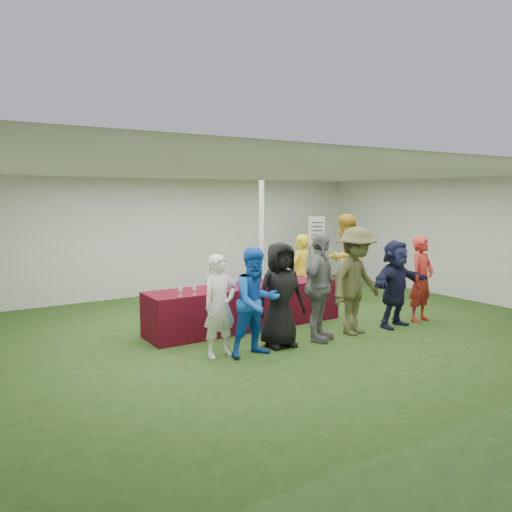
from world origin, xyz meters
TOP-DOWN VIEW (x-y plane):
  - ground at (0.00, 0.00)m, footprint 60.00×60.00m
  - tent at (0.50, 1.20)m, footprint 10.00×10.00m
  - serving_table at (-0.35, 0.38)m, footprint 3.60×0.80m
  - wine_bottles at (0.26, 0.54)m, footprint 0.76×0.14m
  - wine_glasses at (-0.80, 0.12)m, footprint 2.78×0.11m
  - water_bottle at (-0.22, 0.46)m, footprint 0.07×0.07m
  - bar_towel at (1.18, 0.43)m, footprint 0.25×0.18m
  - dump_bucket at (1.24, 0.16)m, footprint 0.26×0.26m
  - wine_list_sign at (3.00, 2.53)m, footprint 0.50×0.03m
  - staff_pourer at (1.17, 0.81)m, footprint 0.67×0.57m
  - staff_back at (2.63, 1.13)m, footprint 1.03×0.86m
  - customer_0 at (-1.52, -0.78)m, footprint 0.57×0.41m
  - customer_1 at (-1.06, -1.04)m, footprint 0.77×0.60m
  - customer_2 at (-0.51, -0.86)m, footprint 0.84×0.59m
  - customer_3 at (0.19, -0.94)m, footprint 1.09×0.85m
  - customer_4 at (0.95, -0.98)m, footprint 1.26×0.87m
  - customer_5 at (1.86, -1.02)m, footprint 1.48×0.64m
  - customer_6 at (2.56, -1.01)m, footprint 0.63×0.46m

SIDE VIEW (x-z plane):
  - ground at x=0.00m, z-range 0.00..0.00m
  - serving_table at x=-0.35m, z-range 0.00..0.75m
  - customer_0 at x=-1.52m, z-range 0.00..1.48m
  - bar_towel at x=1.18m, z-range 0.75..0.78m
  - customer_5 at x=1.86m, z-range 0.00..1.54m
  - staff_pourer at x=1.17m, z-range 0.00..1.55m
  - customer_6 at x=2.56m, z-range 0.00..1.57m
  - customer_1 at x=-1.06m, z-range 0.00..1.58m
  - customer_2 at x=-0.51m, z-range 0.00..1.61m
  - dump_bucket at x=1.24m, z-range 0.75..0.93m
  - water_bottle at x=-0.22m, z-range 0.74..0.97m
  - wine_glasses at x=-0.80m, z-range 0.78..0.95m
  - customer_3 at x=0.19m, z-range 0.00..1.73m
  - wine_bottles at x=0.26m, z-range 0.71..1.03m
  - customer_4 at x=0.95m, z-range 0.00..1.79m
  - staff_back at x=2.63m, z-range 0.00..1.91m
  - wine_list_sign at x=3.00m, z-range 0.42..2.22m
  - tent at x=0.50m, z-range -3.65..6.35m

